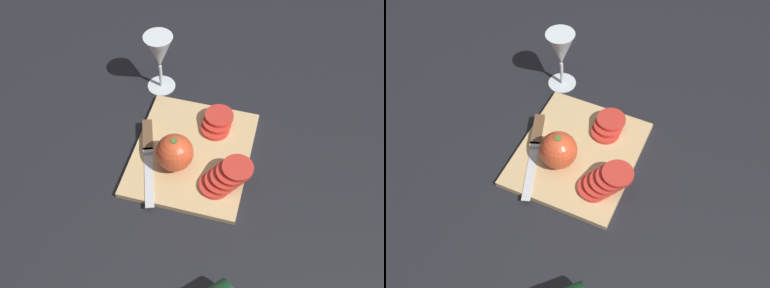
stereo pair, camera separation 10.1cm
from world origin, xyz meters
The scene contains 7 objects.
ground_plane centered at (0.00, 0.00, 0.00)m, with size 3.00×3.00×0.00m, color black.
cutting_board centered at (0.03, -0.03, 0.01)m, with size 0.30×0.26×0.01m.
wine_glass centered at (-0.17, -0.16, 0.11)m, with size 0.07×0.07×0.16m.
whole_tomato centered at (0.07, -0.06, 0.06)m, with size 0.08×0.08×0.09m.
knife centered at (0.04, -0.13, 0.02)m, with size 0.23×0.10×0.01m.
tomato_slice_stack_near centered at (-0.06, 0.01, 0.03)m, with size 0.09×0.07×0.03m.
tomato_slice_stack_far centered at (0.09, 0.06, 0.04)m, with size 0.10×0.11×0.05m.
Camera 2 is at (0.59, 0.22, 0.85)m, focal length 42.00 mm.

